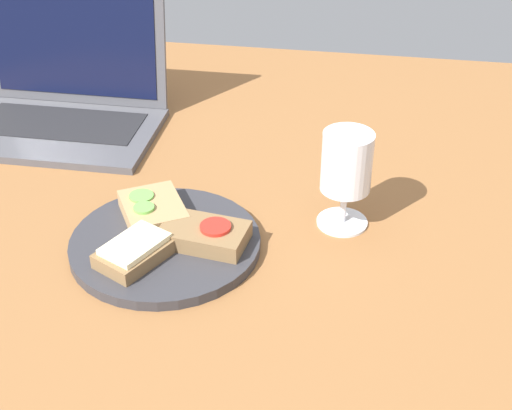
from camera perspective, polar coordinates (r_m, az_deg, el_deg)
The scene contains 7 objects.
wooden_table at distance 100.90cm, azimuth -5.68°, elevation -2.64°, with size 140.00×140.00×3.00cm, color brown.
plate at distance 96.39cm, azimuth -7.26°, elevation -3.06°, with size 25.55×25.55×1.48cm, color #333338.
sandwich_with_tomato at distance 94.16cm, azimuth -4.13°, elevation -2.35°, with size 12.08×8.28×2.85cm.
sandwich_with_cucumber at distance 99.54cm, azimuth -8.27°, elevation -0.43°, with size 11.84×12.59×2.84cm.
sandwich_with_cheese at distance 92.27cm, azimuth -9.62°, elevation -3.63°, with size 10.08×11.50×2.72cm.
wine_glass at distance 96.45cm, azimuth 7.26°, elevation 3.13°, with size 7.17×7.17×14.21cm.
laptop at distance 129.89cm, azimuth -15.09°, elevation 8.49°, with size 33.94×25.18×22.79cm.
Camera 1 is at (23.26, -78.30, 60.73)cm, focal length 50.00 mm.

